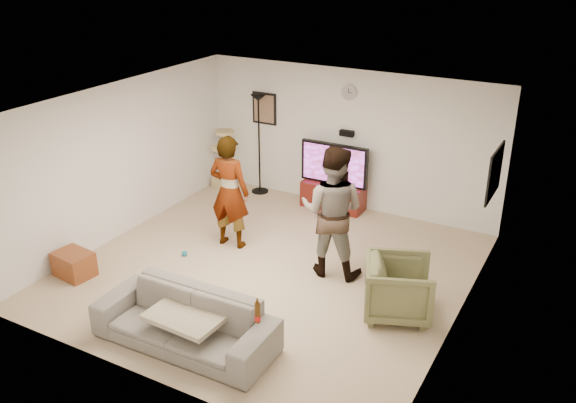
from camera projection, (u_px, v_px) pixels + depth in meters
The scene contains 24 objects.
floor at pixel (270, 270), 9.06m from camera, with size 5.50×5.50×0.02m, color tan.
ceiling at pixel (268, 104), 8.05m from camera, with size 5.50×5.50×0.02m, color white.
wall_back at pixel (348, 139), 10.77m from camera, with size 5.50×0.04×2.50m, color white.
wall_front at pixel (135, 280), 6.34m from camera, with size 5.50×0.04×2.50m, color white.
wall_left at pixel (121, 160), 9.77m from camera, with size 0.04×5.50×2.50m, color white.
wall_right at pixel (466, 234), 7.34m from camera, with size 0.04×5.50×2.50m, color white.
wall_clock at pixel (349, 92), 10.40m from camera, with size 0.26×0.26×0.04m, color white.
wall_speaker at pixel (347, 133), 10.67m from camera, with size 0.25×0.10×0.10m, color black.
picture_back at pixel (264, 108), 11.36m from camera, with size 0.42×0.03×0.52m, color brown.
picture_right at pixel (495, 173), 8.53m from camera, with size 0.03×0.78×0.62m, color gold.
tv_stand at pixel (333, 196), 11.03m from camera, with size 1.13×0.45×0.47m, color #4A130E.
console_box at pixel (329, 215), 10.75m from camera, with size 0.40×0.30×0.07m, color #ABACB8.
tv at pixel (334, 164), 10.79m from camera, with size 1.26×0.08×0.75m, color black.
tv_screen at pixel (333, 165), 10.75m from camera, with size 1.16×0.01×0.66m, color #AC41DF.
floor_lamp at pixel (259, 145), 11.45m from camera, with size 0.32×0.32×1.90m, color black.
cat_tree at pixel (224, 158), 11.83m from camera, with size 0.38×0.38×1.18m, color tan.
person_left at pixel (229, 192), 9.44m from camera, with size 0.66×0.43×1.82m, color #999A9E.
person_right at pixel (332, 212), 8.61m from camera, with size 0.94×0.73×1.94m, color navy.
sofa at pixel (185, 321), 7.27m from camera, with size 2.23×0.87×0.65m, color slate.
throw_blanket at pixel (188, 314), 7.20m from camera, with size 0.90×0.70×0.06m, color #BBAC8C.
beer_bottle at pixel (257, 313), 6.64m from camera, with size 0.06×0.06×0.25m, color #48280A.
armchair at pixel (399, 288), 7.83m from camera, with size 0.83×0.86×0.78m, color brown.
side_table at pixel (74, 264), 8.83m from camera, with size 0.55×0.41×0.37m, color brown.
toy_ball at pixel (185, 253), 9.42m from camera, with size 0.09×0.09×0.09m, color #126D87.
Camera 1 is at (4.05, -6.79, 4.52)m, focal length 38.07 mm.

